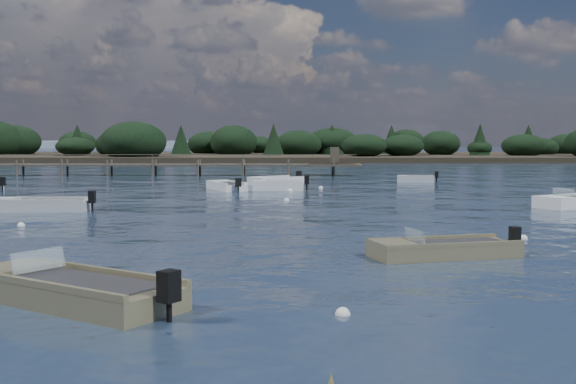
{
  "coord_description": "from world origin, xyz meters",
  "views": [
    {
      "loc": [
        -0.25,
        -20.57,
        3.62
      ],
      "look_at": [
        -0.34,
        14.0,
        1.0
      ],
      "focal_mm": 45.0,
      "sensor_mm": 36.0,
      "label": 1
    }
  ],
  "objects_px": {
    "tender_far_white": "(278,187)",
    "dinghy_extra_b": "(276,183)",
    "dinghy_near_olive": "(72,295)",
    "jetty": "(64,165)",
    "dinghy_mid_grey": "(41,207)",
    "tender_far_grey_b": "(416,180)",
    "dinghy_extra_a": "(226,188)",
    "dinghy_mid_white_a": "(444,252)"
  },
  "relations": [
    {
      "from": "jetty",
      "to": "dinghy_extra_b",
      "type": "bearing_deg",
      "value": -33.47
    },
    {
      "from": "dinghy_mid_grey",
      "to": "jetty",
      "type": "height_order",
      "value": "jetty"
    },
    {
      "from": "dinghy_mid_grey",
      "to": "dinghy_mid_white_a",
      "type": "bearing_deg",
      "value": -38.91
    },
    {
      "from": "tender_far_white",
      "to": "dinghy_extra_a",
      "type": "relative_size",
      "value": 0.89
    },
    {
      "from": "tender_far_white",
      "to": "dinghy_mid_grey",
      "type": "xyz_separation_m",
      "value": [
        -11.53,
        -13.94,
        -0.02
      ]
    },
    {
      "from": "dinghy_extra_a",
      "to": "dinghy_mid_white_a",
      "type": "distance_m",
      "value": 29.31
    },
    {
      "from": "dinghy_extra_a",
      "to": "dinghy_mid_white_a",
      "type": "relative_size",
      "value": 0.89
    },
    {
      "from": "dinghy_mid_white_a",
      "to": "jetty",
      "type": "bearing_deg",
      "value": 119.18
    },
    {
      "from": "dinghy_mid_grey",
      "to": "dinghy_extra_b",
      "type": "height_order",
      "value": "dinghy_extra_b"
    },
    {
      "from": "tender_far_grey_b",
      "to": "dinghy_mid_grey",
      "type": "bearing_deg",
      "value": -134.65
    },
    {
      "from": "dinghy_near_olive",
      "to": "tender_far_grey_b",
      "type": "distance_m",
      "value": 45.22
    },
    {
      "from": "dinghy_near_olive",
      "to": "tender_far_white",
      "type": "distance_m",
      "value": 34.08
    },
    {
      "from": "dinghy_near_olive",
      "to": "dinghy_mid_white_a",
      "type": "bearing_deg",
      "value": 33.23
    },
    {
      "from": "dinghy_mid_white_a",
      "to": "dinghy_extra_b",
      "type": "xyz_separation_m",
      "value": [
        -5.77,
        33.37,
        0.03
      ]
    },
    {
      "from": "dinghy_near_olive",
      "to": "tender_far_grey_b",
      "type": "height_order",
      "value": "dinghy_near_olive"
    },
    {
      "from": "dinghy_extra_a",
      "to": "dinghy_mid_white_a",
      "type": "xyz_separation_m",
      "value": [
        9.06,
        -27.87,
        -0.02
      ]
    },
    {
      "from": "dinghy_mid_white_a",
      "to": "dinghy_mid_grey",
      "type": "bearing_deg",
      "value": 141.09
    },
    {
      "from": "dinghy_near_olive",
      "to": "dinghy_extra_a",
      "type": "xyz_separation_m",
      "value": [
        0.38,
        34.06,
        -0.02
      ]
    },
    {
      "from": "tender_far_grey_b",
      "to": "jetty",
      "type": "xyz_separation_m",
      "value": [
        -31.67,
        10.35,
        0.83
      ]
    },
    {
      "from": "dinghy_mid_grey",
      "to": "dinghy_mid_white_a",
      "type": "height_order",
      "value": "dinghy_mid_grey"
    },
    {
      "from": "dinghy_near_olive",
      "to": "jetty",
      "type": "height_order",
      "value": "jetty"
    },
    {
      "from": "dinghy_extra_b",
      "to": "jetty",
      "type": "distance_m",
      "value": 24.46
    },
    {
      "from": "dinghy_near_olive",
      "to": "dinghy_extra_b",
      "type": "relative_size",
      "value": 1.24
    },
    {
      "from": "dinghy_mid_grey",
      "to": "dinghy_extra_b",
      "type": "bearing_deg",
      "value": 60.25
    },
    {
      "from": "dinghy_extra_a",
      "to": "jetty",
      "type": "bearing_deg",
      "value": 132.04
    },
    {
      "from": "dinghy_extra_a",
      "to": "tender_far_grey_b",
      "type": "relative_size",
      "value": 1.31
    },
    {
      "from": "tender_far_white",
      "to": "dinghy_extra_b",
      "type": "xyz_separation_m",
      "value": [
        -0.3,
        5.7,
        -0.01
      ]
    },
    {
      "from": "dinghy_mid_white_a",
      "to": "dinghy_extra_b",
      "type": "relative_size",
      "value": 1.12
    },
    {
      "from": "dinghy_mid_white_a",
      "to": "tender_far_grey_b",
      "type": "xyz_separation_m",
      "value": [
        5.5,
        36.5,
        0.01
      ]
    },
    {
      "from": "jetty",
      "to": "dinghy_mid_grey",
      "type": "bearing_deg",
      "value": -74.53
    },
    {
      "from": "dinghy_near_olive",
      "to": "tender_far_white",
      "type": "xyz_separation_m",
      "value": [
        3.97,
        33.85,
        0.01
      ]
    },
    {
      "from": "dinghy_extra_a",
      "to": "dinghy_extra_b",
      "type": "relative_size",
      "value": 1.0
    },
    {
      "from": "dinghy_extra_a",
      "to": "tender_far_white",
      "type": "bearing_deg",
      "value": -3.34
    },
    {
      "from": "tender_far_white",
      "to": "dinghy_mid_grey",
      "type": "height_order",
      "value": "tender_far_white"
    },
    {
      "from": "tender_far_grey_b",
      "to": "tender_far_white",
      "type": "bearing_deg",
      "value": -141.14
    },
    {
      "from": "tender_far_white",
      "to": "dinghy_mid_white_a",
      "type": "xyz_separation_m",
      "value": [
        5.47,
        -27.66,
        -0.04
      ]
    },
    {
      "from": "dinghy_mid_white_a",
      "to": "dinghy_extra_b",
      "type": "height_order",
      "value": "dinghy_extra_b"
    },
    {
      "from": "dinghy_mid_white_a",
      "to": "tender_far_grey_b",
      "type": "bearing_deg",
      "value": 81.43
    },
    {
      "from": "dinghy_near_olive",
      "to": "tender_far_grey_b",
      "type": "xyz_separation_m",
      "value": [
        14.94,
        42.69,
        -0.02
      ]
    },
    {
      "from": "tender_far_grey_b",
      "to": "dinghy_extra_b",
      "type": "distance_m",
      "value": 11.7
    },
    {
      "from": "tender_far_grey_b",
      "to": "dinghy_extra_b",
      "type": "xyz_separation_m",
      "value": [
        -11.27,
        -3.13,
        0.01
      ]
    },
    {
      "from": "tender_far_white",
      "to": "tender_far_grey_b",
      "type": "relative_size",
      "value": 1.17
    }
  ]
}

